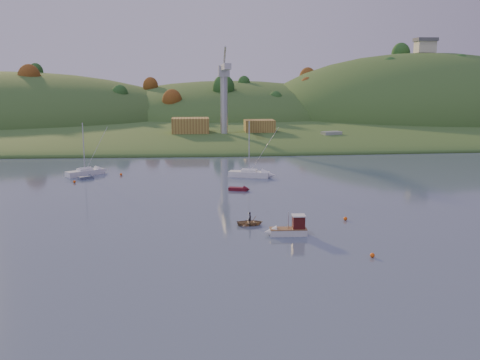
{
  "coord_description": "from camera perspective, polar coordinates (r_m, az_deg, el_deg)",
  "views": [
    {
      "loc": [
        -7.17,
        -38.26,
        18.55
      ],
      "look_at": [
        -0.41,
        38.83,
        3.95
      ],
      "focal_mm": 40.0,
      "sensor_mm": 36.0,
      "label": 1
    }
  ],
  "objects": [
    {
      "name": "canoe",
      "position": [
        69.28,
        1.08,
        -4.55
      ],
      "size": [
        3.53,
        2.63,
        0.7
      ],
      "primitive_type": "imported",
      "rotation": [
        0.0,
        0.0,
        1.64
      ],
      "color": "#997954",
      "rests_on": "ground"
    },
    {
      "name": "hillside_trees",
      "position": [
        224.14,
        -3.18,
        5.92
      ],
      "size": [
        280.0,
        50.0,
        32.0
      ],
      "primitive_type": null,
      "color": "#1B4B1C",
      "rests_on": "ground"
    },
    {
      "name": "shed_east",
      "position": [
        164.12,
        2.08,
        5.73
      ],
      "size": [
        9.0,
        7.0,
        4.0
      ],
      "primitive_type": "cube",
      "color": "brown",
      "rests_on": "wharf"
    },
    {
      "name": "hill_center",
      "position": [
        249.54,
        -1.06,
        6.42
      ],
      "size": [
        140.0,
        120.0,
        36.0
      ],
      "primitive_type": "ellipsoid",
      "color": "#2A5120",
      "rests_on": "ground"
    },
    {
      "name": "shed_west",
      "position": [
        161.84,
        -5.31,
        5.76
      ],
      "size": [
        11.0,
        8.0,
        4.8
      ],
      "primitive_type": "cube",
      "color": "brown",
      "rests_on": "wharf"
    },
    {
      "name": "hill_right",
      "position": [
        255.33,
        18.7,
        5.96
      ],
      "size": [
        150.0,
        130.0,
        60.0
      ],
      "primitive_type": "ellipsoid",
      "color": "#2A5120",
      "rests_on": "ground"
    },
    {
      "name": "buoy_2",
      "position": [
        101.7,
        -17.25,
        -0.17
      ],
      "size": [
        0.5,
        0.5,
        0.5
      ],
      "primitive_type": "sphere",
      "color": "#F4550C",
      "rests_on": "ground"
    },
    {
      "name": "dock_crane",
      "position": [
        156.92,
        -1.69,
        10.18
      ],
      "size": [
        3.2,
        28.0,
        20.3
      ],
      "color": "#B7B7BC",
      "rests_on": "wharf"
    },
    {
      "name": "wharf",
      "position": [
        161.65,
        -0.67,
        4.52
      ],
      "size": [
        42.0,
        16.0,
        2.4
      ],
      "primitive_type": "cube",
      "color": "slate",
      "rests_on": "ground"
    },
    {
      "name": "buoy_0",
      "position": [
        58.74,
        13.93,
        -7.8
      ],
      "size": [
        0.5,
        0.5,
        0.5
      ],
      "primitive_type": "sphere",
      "color": "#F4550C",
      "rests_on": "ground"
    },
    {
      "name": "red_tender",
      "position": [
        90.56,
        0.22,
        -0.97
      ],
      "size": [
        3.84,
        2.16,
        1.24
      ],
      "rotation": [
        0.0,
        0.0,
        -0.27
      ],
      "color": "#580C17",
      "rests_on": "ground"
    },
    {
      "name": "ground",
      "position": [
        43.12,
        5.24,
        -14.84
      ],
      "size": [
        500.0,
        500.0,
        0.0
      ],
      "primitive_type": "plane",
      "color": "#3A475F",
      "rests_on": "ground"
    },
    {
      "name": "sailboat_far",
      "position": [
        103.13,
        0.97,
        0.72
      ],
      "size": [
        8.11,
        4.48,
        10.77
      ],
      "rotation": [
        0.0,
        0.0,
        -0.29
      ],
      "color": "white",
      "rests_on": "ground"
    },
    {
      "name": "work_vessel",
      "position": [
        160.6,
        9.71,
        4.34
      ],
      "size": [
        14.17,
        8.58,
        3.43
      ],
      "rotation": [
        0.0,
        0.0,
        0.31
      ],
      "color": "slate",
      "rests_on": "ground"
    },
    {
      "name": "buoy_1",
      "position": [
        72.91,
        11.18,
        -4.06
      ],
      "size": [
        0.5,
        0.5,
        0.5
      ],
      "primitive_type": "sphere",
      "color": "#F4550C",
      "rests_on": "ground"
    },
    {
      "name": "grey_dinghy",
      "position": [
        105.64,
        -15.86,
        0.29
      ],
      "size": [
        3.21,
        2.78,
        1.17
      ],
      "rotation": [
        0.0,
        0.0,
        0.63
      ],
      "color": "slate",
      "rests_on": "ground"
    },
    {
      "name": "shore_slope",
      "position": [
        204.23,
        -2.99,
        5.46
      ],
      "size": [
        640.0,
        150.0,
        7.0
      ],
      "primitive_type": "ellipsoid",
      "color": "#2A5120",
      "rests_on": "ground"
    },
    {
      "name": "fishing_boat",
      "position": [
        65.01,
        4.87,
        -5.26
      ],
      "size": [
        5.25,
        1.78,
        3.32
      ],
      "rotation": [
        0.0,
        0.0,
        3.11
      ],
      "color": "silver",
      "rests_on": "ground"
    },
    {
      "name": "sailboat_near",
      "position": [
        109.27,
        -16.2,
        0.85
      ],
      "size": [
        7.18,
        6.38,
        10.29
      ],
      "rotation": [
        0.0,
        0.0,
        0.68
      ],
      "color": "white",
      "rests_on": "ground"
    },
    {
      "name": "paddler",
      "position": [
        69.17,
        1.08,
        -4.24
      ],
      "size": [
        0.39,
        0.56,
        1.48
      ],
      "primitive_type": "imported",
      "rotation": [
        0.0,
        0.0,
        1.64
      ],
      "color": "black",
      "rests_on": "ground"
    },
    {
      "name": "hilltop_house",
      "position": [
        255.09,
        19.16,
        13.45
      ],
      "size": [
        9.0,
        7.0,
        6.45
      ],
      "color": "beige",
      "rests_on": "hill_right"
    },
    {
      "name": "buoy_3",
      "position": [
        107.17,
        -12.57,
        0.59
      ],
      "size": [
        0.5,
        0.5,
        0.5
      ],
      "primitive_type": "sphere",
      "color": "#F4550C",
      "rests_on": "ground"
    },
    {
      "name": "far_shore",
      "position": [
        268.99,
        -3.5,
        6.71
      ],
      "size": [
        620.0,
        220.0,
        1.5
      ],
      "primitive_type": "cube",
      "color": "#2A5120",
      "rests_on": "ground"
    },
    {
      "name": "hill_left",
      "position": [
        252.92,
        -24.23,
        5.54
      ],
      "size": [
        170.0,
        140.0,
        44.0
      ],
      "primitive_type": "ellipsoid",
      "color": "#2A5120",
      "rests_on": "ground"
    }
  ]
}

